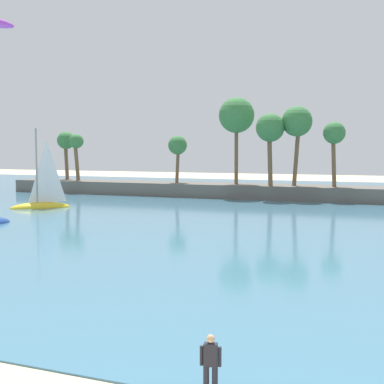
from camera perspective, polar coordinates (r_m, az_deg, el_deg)
name	(u,v)px	position (r m, az deg, el deg)	size (l,w,h in m)	color
sea	(312,206)	(59.86, 12.83, -1.49)	(220.00, 93.76, 0.06)	teal
palm_headland	(338,171)	(66.19, 15.47, 2.24)	(87.72, 6.89, 13.01)	#605B54
person_at_waterline	(211,364)	(13.92, 2.02, -18.13)	(0.54, 0.27, 1.67)	#23232D
sailboat_near_shore	(42,200)	(58.47, -15.94, -0.86)	(5.88, 5.64, 9.09)	yellow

